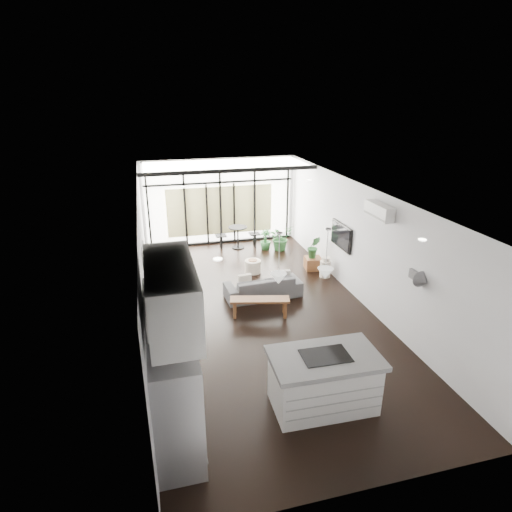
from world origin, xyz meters
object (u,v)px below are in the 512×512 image
console_bench (260,307)px  pouf (253,266)px  sofa (263,283)px  tv (341,236)px  milk_can (325,267)px  fridge (176,413)px  island (324,381)px

console_bench → pouf: 2.48m
sofa → pouf: size_ratio=4.19×
console_bench → tv: tv is taller
milk_can → fridge: bearing=-129.7°
island → milk_can: bearing=67.9°
console_bench → pouf: bearing=93.0°
island → pouf: size_ratio=3.85×
fridge → console_bench: bearing=60.0°
console_bench → tv: bearing=40.0°
milk_can → console_bench: bearing=-144.4°
fridge → sofa: 5.26m
pouf → milk_can: bearing=-23.2°
fridge → tv: 6.81m
sofa → pouf: bearing=-98.3°
pouf → console_bench: bearing=-100.6°
island → sofa: 4.05m
island → sofa: island is taller
island → tv: size_ratio=1.57×
console_bench → milk_can: size_ratio=2.32×
fridge → tv: size_ratio=1.54×
sofa → console_bench: size_ratio=1.41×
island → tv: bearing=63.8°
tv → milk_can: bearing=117.7°
sofa → tv: (2.18, 0.33, 0.93)m
fridge → milk_can: 6.98m
island → pouf: bearing=89.1°
console_bench → fridge: bearing=-106.4°
milk_can → tv: 1.11m
sofa → console_bench: bearing=66.5°
sofa → pouf: (0.13, 1.52, -0.19)m
milk_can → pouf: bearing=156.8°
pouf → tv: tv is taller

